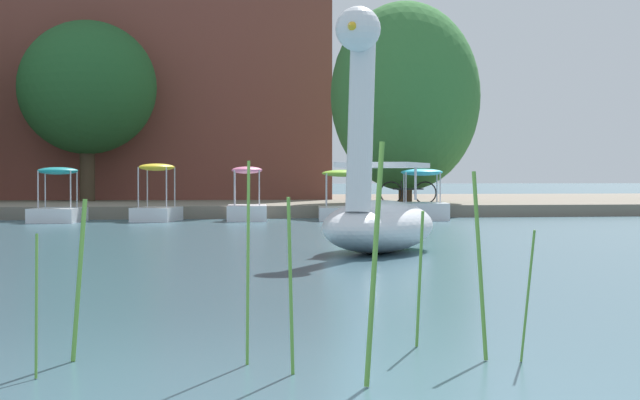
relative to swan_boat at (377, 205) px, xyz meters
The scene contains 13 objects.
ground_plane 11.35m from the swan_boat, 107.86° to the right, with size 458.18×458.18×0.00m, color #385966.
shore_bank_far 26.34m from the swan_boat, 97.58° to the left, with size 111.25×22.59×0.37m, color slate.
swan_boat is the anchor object (origin of this frame).
pedal_boat_cyan 14.02m from the swan_boat, 72.07° to the left, with size 1.82×2.46×1.45m.
pedal_boat_lime 13.54m from the swan_boat, 81.14° to the left, with size 1.79×2.47×1.41m.
pedal_boat_pink 13.56m from the swan_boat, 92.76° to the left, with size 1.31×2.23×1.50m.
pedal_boat_yellow 13.90m from the swan_boat, 103.08° to the left, with size 1.52×2.12×1.58m.
pedal_boat_teal 14.53m from the swan_boat, 113.45° to the left, with size 1.53×2.27×1.47m.
tree_willow_near_path 19.26m from the swan_boat, 74.46° to the left, with size 5.49×5.20×6.65m.
tree_broadleaf_left 23.76m from the swan_boat, 103.28° to the left, with size 6.95×6.95×6.41m.
bicycle_parked 17.01m from the swan_boat, 74.01° to the left, with size 1.76×0.33×0.73m.
apartment_block 30.99m from the swan_boat, 96.38° to the left, with size 14.87×11.70×13.81m, color brown.
reed_clump_foreground 10.41m from the swan_boat, 104.90° to the right, with size 3.09×1.41×1.39m.
Camera 1 is at (-0.29, -5.94, 1.18)m, focal length 61.22 mm.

